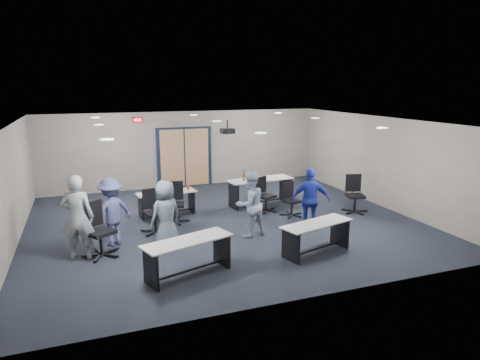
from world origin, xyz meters
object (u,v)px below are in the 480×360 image
object	(u,v)px
table_front_left	(188,251)
person_back	(111,212)
table_back_right	(260,187)
chair_back_a	(155,212)
table_front_right	(317,232)
table_back_left	(167,199)
chair_loose_left	(100,230)
chair_back_b	(175,203)
person_plaid	(166,215)
chair_loose_right	(355,194)
chair_back_c	(266,195)
chair_back_d	(292,200)
person_lightblue	(250,204)
person_gray	(78,217)
person_navy	(310,200)

from	to	relation	value
table_front_left	person_back	world-z (taller)	person_back
table_back_right	chair_back_a	xyz separation A→B (m)	(-3.43, -1.40, -0.02)
table_front_left	person_back	xyz separation A→B (m)	(-1.25, 2.20, 0.29)
table_front_right	table_back_left	xyz separation A→B (m)	(-2.53, 3.92, -0.01)
chair_loose_left	person_back	xyz separation A→B (m)	(0.29, 0.63, 0.19)
chair_back_b	chair_loose_left	world-z (taller)	chair_loose_left
table_back_left	person_back	xyz separation A→B (m)	(-1.62, -1.85, 0.33)
person_plaid	chair_loose_right	bearing A→B (deg)	164.72
chair_back_a	chair_back_c	size ratio (longest dim) A/B	1.08
chair_loose_right	person_back	distance (m)	6.76
table_front_right	chair_back_b	bearing A→B (deg)	112.12
table_back_left	person_plaid	size ratio (longest dim) A/B	1.08
chair_back_d	person_lightblue	bearing A→B (deg)	-158.74
chair_back_c	person_lightblue	size ratio (longest dim) A/B	0.63
table_back_right	person_back	size ratio (longest dim) A/B	1.33
table_back_left	person_gray	world-z (taller)	person_gray
chair_loose_left	chair_loose_right	size ratio (longest dim) A/B	1.09
chair_back_d	chair_back_b	bearing A→B (deg)	158.38
person_back	chair_back_d	bearing A→B (deg)	160.69
chair_back_d	person_lightblue	xyz separation A→B (m)	(-1.71, -1.10, 0.33)
person_plaid	table_front_left	bearing A→B (deg)	70.84
person_plaid	chair_back_b	bearing A→B (deg)	-132.01
chair_loose_right	person_back	bearing A→B (deg)	-162.84
chair_loose_left	chair_loose_right	bearing A→B (deg)	-25.19
chair_back_a	person_lightblue	distance (m)	2.38
table_front_right	person_navy	size ratio (longest dim) A/B	1.11
person_gray	person_navy	world-z (taller)	person_gray
chair_back_d	person_lightblue	size ratio (longest dim) A/B	0.59
chair_back_c	person_back	bearing A→B (deg)	172.25
chair_back_d	person_plaid	xyz separation A→B (m)	(-3.77, -1.20, 0.31)
table_front_left	table_front_right	distance (m)	2.90
table_back_left	chair_back_a	distance (m)	1.49
table_back_right	chair_back_c	xyz separation A→B (m)	(-0.11, -0.70, -0.06)
chair_back_b	chair_back_d	size ratio (longest dim) A/B	1.15
chair_back_c	table_front_right	bearing A→B (deg)	-116.60
table_front_left	chair_back_c	size ratio (longest dim) A/B	1.86
table_front_right	chair_back_d	world-z (taller)	chair_back_d
chair_back_a	person_navy	world-z (taller)	person_navy
chair_loose_right	person_gray	bearing A→B (deg)	-158.46
table_back_left	person_lightblue	distance (m)	2.90
person_lightblue	person_navy	distance (m)	1.57
chair_back_d	person_plaid	bearing A→B (deg)	-173.96
table_front_right	chair_loose_left	size ratio (longest dim) A/B	1.51
chair_back_c	person_back	xyz separation A→B (m)	(-4.37, -1.17, 0.28)
person_navy	chair_back_c	bearing A→B (deg)	-57.31
table_front_left	person_lightblue	xyz separation A→B (m)	(1.93, 1.63, 0.31)
table_front_right	person_navy	world-z (taller)	person_navy
person_plaid	person_lightblue	bearing A→B (deg)	158.71
chair_back_d	chair_loose_right	distance (m)	1.90
table_back_right	person_gray	bearing A→B (deg)	-160.63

